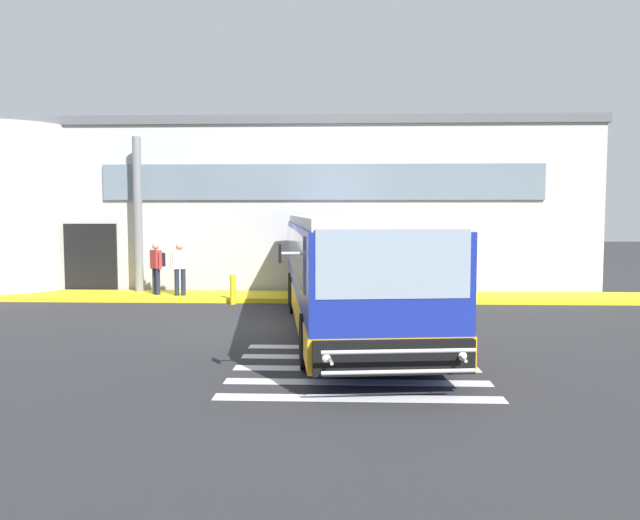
% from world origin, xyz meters
% --- Properties ---
extents(ground_plane, '(80.00, 90.00, 0.02)m').
position_xyz_m(ground_plane, '(0.00, 0.00, -0.01)').
color(ground_plane, '#2B2B2D').
rests_on(ground_plane, ground).
extents(bay_paint_stripes, '(4.40, 3.96, 0.01)m').
position_xyz_m(bay_paint_stripes, '(2.00, -4.20, 0.00)').
color(bay_paint_stripes, silver).
rests_on(bay_paint_stripes, ground).
extents(terminal_building, '(22.62, 13.80, 6.04)m').
position_xyz_m(terminal_building, '(-0.68, 11.61, 3.01)').
color(terminal_building, '#B7B7BC').
rests_on(terminal_building, ground).
extents(boarding_curb, '(24.82, 2.00, 0.15)m').
position_xyz_m(boarding_curb, '(0.00, 4.80, 0.07)').
color(boarding_curb, yellow).
rests_on(boarding_curb, ground).
extents(entry_support_column, '(0.28, 0.28, 5.11)m').
position_xyz_m(entry_support_column, '(-5.06, 5.40, 2.71)').
color(entry_support_column, slate).
rests_on(entry_support_column, boarding_curb).
extents(bus_main_foreground, '(3.88, 12.02, 2.70)m').
position_xyz_m(bus_main_foreground, '(1.87, -0.29, 1.34)').
color(bus_main_foreground, navy).
rests_on(bus_main_foreground, ground).
extents(passenger_near_column, '(0.51, 0.51, 1.68)m').
position_xyz_m(passenger_near_column, '(-4.24, 4.65, 1.11)').
color(passenger_near_column, '#1E2338').
rests_on(passenger_near_column, boarding_curb).
extents(passenger_by_doorway, '(0.58, 0.29, 1.68)m').
position_xyz_m(passenger_by_doorway, '(-3.43, 4.42, 1.08)').
color(passenger_by_doorway, '#1E2338').
rests_on(passenger_by_doorway, boarding_curb).
extents(safety_bollard_yellow, '(0.18, 0.18, 0.90)m').
position_xyz_m(safety_bollard_yellow, '(-1.60, 3.60, 0.45)').
color(safety_bollard_yellow, yellow).
rests_on(safety_bollard_yellow, ground).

